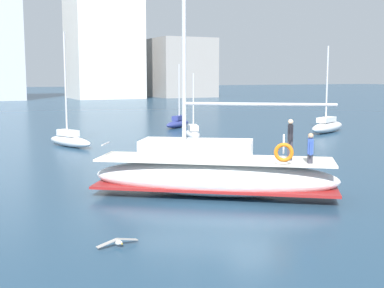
{
  "coord_description": "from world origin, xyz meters",
  "views": [
    {
      "loc": [
        -10.89,
        -16.52,
        4.68
      ],
      "look_at": [
        -1.45,
        2.84,
        1.8
      ],
      "focal_mm": 48.1,
      "sensor_mm": 36.0,
      "label": 1
    }
  ],
  "objects_px": {
    "moored_sloop_near": "(70,139)",
    "seagull": "(118,242)",
    "main_sailboat": "(213,173)",
    "moored_catamaran": "(327,126)",
    "moored_cutter_right": "(178,122)",
    "moored_sloop_far": "(193,133)"
  },
  "relations": [
    {
      "from": "moored_sloop_near",
      "to": "seagull",
      "type": "bearing_deg",
      "value": -99.21
    },
    {
      "from": "main_sailboat",
      "to": "seagull",
      "type": "height_order",
      "value": "main_sailboat"
    },
    {
      "from": "moored_catamaran",
      "to": "main_sailboat",
      "type": "bearing_deg",
      "value": -140.8
    },
    {
      "from": "moored_sloop_near",
      "to": "moored_catamaran",
      "type": "relative_size",
      "value": 1.06
    },
    {
      "from": "seagull",
      "to": "moored_cutter_right",
      "type": "bearing_deg",
      "value": 62.67
    },
    {
      "from": "moored_cutter_right",
      "to": "seagull",
      "type": "relative_size",
      "value": 4.61
    },
    {
      "from": "moored_sloop_near",
      "to": "seagull",
      "type": "xyz_separation_m",
      "value": [
        -3.35,
        -20.67,
        -0.37
      ]
    },
    {
      "from": "moored_sloop_near",
      "to": "moored_sloop_far",
      "type": "height_order",
      "value": "moored_sloop_near"
    },
    {
      "from": "moored_sloop_near",
      "to": "moored_catamaran",
      "type": "bearing_deg",
      "value": -2.19
    },
    {
      "from": "moored_sloop_near",
      "to": "moored_catamaran",
      "type": "height_order",
      "value": "moored_sloop_near"
    },
    {
      "from": "moored_catamaran",
      "to": "moored_sloop_near",
      "type": "bearing_deg",
      "value": 177.81
    },
    {
      "from": "moored_catamaran",
      "to": "moored_cutter_right",
      "type": "height_order",
      "value": "moored_catamaran"
    },
    {
      "from": "moored_sloop_far",
      "to": "moored_sloop_near",
      "type": "bearing_deg",
      "value": -178.28
    },
    {
      "from": "moored_sloop_near",
      "to": "moored_sloop_far",
      "type": "xyz_separation_m",
      "value": [
        9.21,
        0.28,
        -0.07
      ]
    },
    {
      "from": "main_sailboat",
      "to": "moored_catamaran",
      "type": "relative_size",
      "value": 1.73
    },
    {
      "from": "main_sailboat",
      "to": "moored_cutter_right",
      "type": "xyz_separation_m",
      "value": [
        9.77,
        24.79,
        -0.44
      ]
    },
    {
      "from": "moored_sloop_far",
      "to": "moored_catamaran",
      "type": "relative_size",
      "value": 0.69
    },
    {
      "from": "seagull",
      "to": "moored_catamaran",
      "type": "bearing_deg",
      "value": 39.16
    },
    {
      "from": "moored_sloop_far",
      "to": "moored_cutter_right",
      "type": "relative_size",
      "value": 0.85
    },
    {
      "from": "moored_sloop_far",
      "to": "seagull",
      "type": "distance_m",
      "value": 24.42
    },
    {
      "from": "moored_cutter_right",
      "to": "moored_sloop_far",
      "type": "bearing_deg",
      "value": -106.84
    },
    {
      "from": "moored_sloop_far",
      "to": "seagull",
      "type": "bearing_deg",
      "value": -120.94
    }
  ]
}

